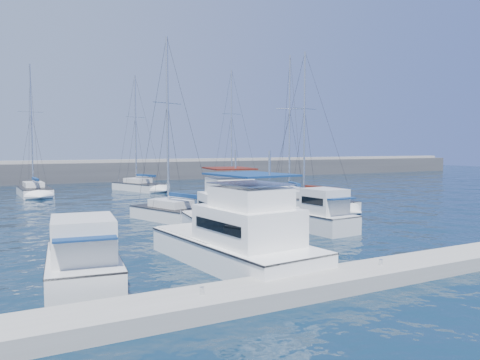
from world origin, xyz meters
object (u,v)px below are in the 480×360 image
sailboat_mid_c (174,214)px  sailboat_back_a (34,191)px  sailboat_mid_d (310,203)px  motor_yacht_port_outer (83,263)px  sailboat_back_c (235,187)px  motor_yacht_stbd_outer (320,217)px  motor_yacht_port_inner (239,241)px  sailboat_mid_e (291,197)px  motor_yacht_stbd_inner (225,221)px  sailboat_back_b (140,186)px

sailboat_mid_c → sailboat_back_a: bearing=88.7°
sailboat_mid_c → sailboat_mid_d: size_ratio=0.98×
sailboat_back_a → motor_yacht_port_outer: bearing=-94.3°
sailboat_back_c → motor_yacht_stbd_outer: bearing=-111.1°
motor_yacht_port_inner → motor_yacht_stbd_outer: (8.85, 5.37, -0.19)m
motor_yacht_stbd_outer → sailboat_mid_e: bearing=57.8°
sailboat_back_a → sailboat_mid_d: bearing=-51.9°
motor_yacht_port_outer → motor_yacht_stbd_outer: same height
motor_yacht_stbd_inner → sailboat_mid_d: bearing=42.9°
motor_yacht_stbd_outer → sailboat_back_a: size_ratio=0.37×
sailboat_mid_d → sailboat_back_b: sailboat_back_b is taller
motor_yacht_stbd_outer → sailboat_mid_d: bearing=51.8°
sailboat_mid_c → sailboat_back_a: 25.66m
motor_yacht_port_inner → sailboat_back_b: bearing=74.4°
motor_yacht_port_outer → sailboat_back_a: size_ratio=0.44×
motor_yacht_stbd_outer → sailboat_mid_e: size_ratio=0.38×
sailboat_mid_e → sailboat_back_b: (-9.36, 19.84, -0.01)m
motor_yacht_port_outer → sailboat_mid_e: size_ratio=0.45×
sailboat_back_a → sailboat_back_c: size_ratio=0.98×
sailboat_mid_d → sailboat_back_c: sailboat_back_c is taller
motor_yacht_stbd_inner → sailboat_back_b: sailboat_back_b is taller
motor_yacht_stbd_outer → sailboat_mid_c: bearing=123.7°
motor_yacht_port_outer → sailboat_mid_c: sailboat_mid_c is taller
motor_yacht_port_inner → motor_yacht_stbd_inner: 6.00m
motor_yacht_stbd_inner → motor_yacht_port_outer: bearing=-139.6°
sailboat_mid_c → sailboat_mid_e: (14.04, 5.20, 0.01)m
motor_yacht_port_inner → sailboat_back_a: 38.90m
motor_yacht_port_inner → sailboat_mid_d: (14.90, 14.45, -0.62)m
motor_yacht_port_inner → motor_yacht_stbd_inner: same height
motor_yacht_port_outer → sailboat_mid_e: (22.97, 19.16, -0.41)m
motor_yacht_port_inner → motor_yacht_stbd_inner: (2.08, 5.63, 0.00)m
motor_yacht_port_inner → sailboat_mid_c: sailboat_mid_c is taller
sailboat_mid_d → sailboat_mid_e: (1.20, 4.74, 0.02)m
motor_yacht_port_outer → motor_yacht_stbd_inner: 10.56m
sailboat_back_b → sailboat_back_c: bearing=-51.9°
sailboat_back_a → sailboat_back_b: bearing=0.2°
motor_yacht_port_outer → sailboat_mid_c: bearing=64.8°
sailboat_mid_c → sailboat_back_c: bearing=32.7°
sailboat_mid_c → sailboat_back_a: (-7.63, 24.50, 0.01)m
sailboat_back_c → sailboat_back_a: bearing=160.8°
motor_yacht_port_outer → sailboat_mid_c: (8.93, 13.96, -0.42)m
motor_yacht_stbd_inner → sailboat_back_a: sailboat_back_a is taller
motor_yacht_stbd_inner → motor_yacht_port_inner: bearing=-102.0°
motor_yacht_port_outer → sailboat_back_c: (23.82, 32.56, -0.42)m
sailboat_mid_c → sailboat_mid_d: sailboat_mid_d is taller
sailboat_back_a → motor_yacht_stbd_outer: bearing=-68.8°
motor_yacht_port_inner → sailboat_back_c: bearing=56.7°
motor_yacht_port_outer → sailboat_mid_e: bearing=47.2°
motor_yacht_port_inner → sailboat_back_c: (16.96, 32.59, -0.61)m
sailboat_mid_d → sailboat_back_b: 25.90m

